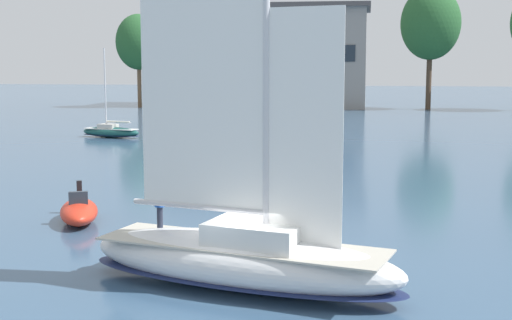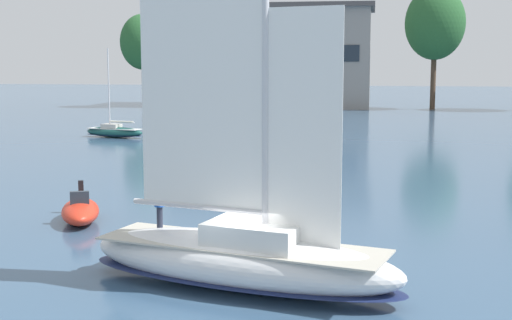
# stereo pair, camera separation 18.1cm
# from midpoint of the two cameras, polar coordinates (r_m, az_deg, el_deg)

# --- Properties ---
(ground_plane) EXTENTS (400.00, 400.00, 0.00)m
(ground_plane) POSITION_cam_midpoint_polar(r_m,az_deg,el_deg) (22.84, -1.41, -10.20)
(ground_plane) COLOR #385675
(waterfront_building) EXTENTS (32.42, 15.92, 16.05)m
(waterfront_building) POSITION_cam_midpoint_polar(r_m,az_deg,el_deg) (116.76, 0.98, 8.30)
(waterfront_building) COLOR gray
(waterfront_building) RESTS_ON ground
(tree_shore_left) EXTENTS (8.91, 8.91, 18.34)m
(tree_shore_left) POSITION_cam_midpoint_polar(r_m,az_deg,el_deg) (111.59, 13.75, 10.55)
(tree_shore_left) COLOR #4C3828
(tree_shore_left) RESTS_ON ground
(tree_shore_center) EXTENTS (7.10, 7.10, 14.61)m
(tree_shore_center) POSITION_cam_midpoint_polar(r_m,az_deg,el_deg) (114.76, -9.43, 9.28)
(tree_shore_center) COLOR brown
(tree_shore_center) RESTS_ON ground
(sailboat_main) EXTENTS (11.02, 5.56, 14.58)m
(sailboat_main) POSITION_cam_midpoint_polar(r_m,az_deg,el_deg) (22.51, -1.38, -7.44)
(sailboat_main) COLOR silver
(sailboat_main) RESTS_ON ground
(sailboat_moored_near_marina) EXTENTS (3.19, 6.52, 8.66)m
(sailboat_moored_near_marina) POSITION_cam_midpoint_polar(r_m,az_deg,el_deg) (89.38, 5.55, 3.62)
(sailboat_moored_near_marina) COLOR silver
(sailboat_moored_near_marina) RESTS_ON ground
(sailboat_moored_outer_mooring) EXTENTS (6.33, 3.02, 8.41)m
(sailboat_moored_outer_mooring) POSITION_cam_midpoint_polar(r_m,az_deg,el_deg) (68.98, -11.63, 2.25)
(sailboat_moored_outer_mooring) COLOR #194C47
(sailboat_moored_outer_mooring) RESTS_ON ground
(motor_tender) EXTENTS (3.03, 4.40, 1.57)m
(motor_tender) POSITION_cam_midpoint_polar(r_m,az_deg,el_deg) (32.68, -14.13, -4.00)
(motor_tender) COLOR red
(motor_tender) RESTS_ON ground
(channel_buoy) EXTENTS (1.17, 1.17, 2.11)m
(channel_buoy) POSITION_cam_midpoint_polar(r_m,az_deg,el_deg) (39.42, 4.40, -1.30)
(channel_buoy) COLOR yellow
(channel_buoy) RESTS_ON ground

